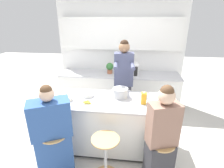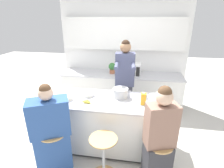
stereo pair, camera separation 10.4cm
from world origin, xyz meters
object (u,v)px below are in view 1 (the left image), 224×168
at_px(bar_stool_center, 106,156).
at_px(bar_stool_rightmost, 159,159).
at_px(fruit_bowl, 88,94).
at_px(juice_carton, 144,98).
at_px(kitchen_island, 111,124).
at_px(microwave, 129,69).
at_px(person_seated_near, 161,142).
at_px(banana_bunch, 87,102).
at_px(person_wrapped_blanket, 53,135).
at_px(bar_stool_leftmost, 56,151).
at_px(person_cooking, 123,85).
at_px(cooking_pot, 120,93).
at_px(potted_plant, 110,68).
at_px(coffee_cup_near, 155,103).

relative_size(bar_stool_center, bar_stool_rightmost, 1.00).
distance_m(fruit_bowl, juice_carton, 0.96).
bearing_deg(fruit_bowl, bar_stool_center, -61.00).
relative_size(kitchen_island, microwave, 3.97).
height_order(person_seated_near, banana_bunch, person_seated_near).
bearing_deg(bar_stool_center, person_wrapped_blanket, 179.66).
height_order(fruit_bowl, banana_bunch, fruit_bowl).
bearing_deg(microwave, juice_carton, -79.69).
bearing_deg(bar_stool_leftmost, person_seated_near, -0.12).
distance_m(person_cooking, cooking_pot, 0.60).
height_order(person_wrapped_blanket, cooking_pot, person_wrapped_blanket).
xyz_separation_m(bar_stool_rightmost, cooking_pot, (-0.60, 0.76, 0.63)).
height_order(bar_stool_leftmost, potted_plant, potted_plant).
bearing_deg(bar_stool_center, cooking_pot, 80.11).
bearing_deg(person_wrapped_blanket, fruit_bowl, 40.36).
distance_m(bar_stool_center, coffee_cup_near, 1.07).
height_order(banana_bunch, potted_plant, potted_plant).
bearing_deg(potted_plant, microwave, -5.58).
xyz_separation_m(banana_bunch, juice_carton, (0.88, 0.10, 0.07)).
height_order(kitchen_island, person_wrapped_blanket, person_wrapped_blanket).
relative_size(fruit_bowl, microwave, 0.44).
height_order(bar_stool_center, fruit_bowl, fruit_bowl).
distance_m(bar_stool_center, potted_plant, 2.31).
xyz_separation_m(coffee_cup_near, potted_plant, (-0.92, 1.62, 0.07)).
distance_m(kitchen_island, bar_stool_center, 0.67).
bearing_deg(fruit_bowl, bar_stool_leftmost, -112.17).
relative_size(bar_stool_center, fruit_bowl, 3.34).
xyz_separation_m(bar_stool_center, person_cooking, (0.15, 1.38, 0.54)).
bearing_deg(bar_stool_center, bar_stool_rightmost, 2.50).
bearing_deg(cooking_pot, fruit_bowl, -177.53).
relative_size(bar_stool_rightmost, potted_plant, 2.58).
relative_size(bar_stool_leftmost, bar_stool_rightmost, 1.00).
xyz_separation_m(kitchen_island, bar_stool_rightmost, (0.73, -0.63, -0.09)).
bearing_deg(juice_carton, banana_bunch, -173.49).
height_order(kitchen_island, bar_stool_leftmost, kitchen_island).
bearing_deg(bar_stool_rightmost, microwave, 103.30).
xyz_separation_m(bar_stool_rightmost, juice_carton, (-0.22, 0.57, 0.64)).
relative_size(kitchen_island, person_wrapped_blanket, 1.29).
relative_size(person_wrapped_blanket, coffee_cup_near, 13.27).
xyz_separation_m(bar_stool_rightmost, person_cooking, (-0.58, 1.35, 0.54)).
distance_m(coffee_cup_near, microwave, 1.64).
relative_size(person_cooking, juice_carton, 9.14).
height_order(fruit_bowl, coffee_cup_near, fruit_bowl).
distance_m(juice_carton, potted_plant, 1.77).
xyz_separation_m(banana_bunch, microwave, (0.60, 1.66, 0.08)).
distance_m(bar_stool_center, person_wrapped_blanket, 0.80).
height_order(kitchen_island, person_cooking, person_cooking).
relative_size(bar_stool_leftmost, bar_stool_center, 1.00).
height_order(person_wrapped_blanket, banana_bunch, person_wrapped_blanket).
bearing_deg(coffee_cup_near, person_seated_near, -86.07).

